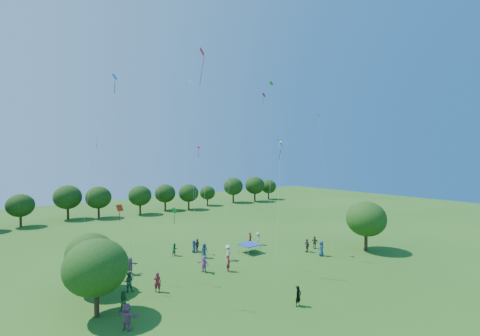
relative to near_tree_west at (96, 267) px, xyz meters
The scene contains 40 objects.
ground 19.91m from the near_tree_west, 43.56° to the right, with size 160.00×160.00×0.00m, color #2E611C.
near_tree_west is the anchor object (origin of this frame).
near_tree_north 5.25m from the near_tree_west, 81.99° to the left, with size 4.18×4.18×5.30m.
near_tree_east 32.24m from the near_tree_west, ahead, with size 5.02×5.02×6.39m.
treeline 43.76m from the near_tree_west, 73.49° to the left, with size 88.01×8.77×6.77m.
tent_red_stripe 13.87m from the near_tree_west, 71.92° to the left, with size 2.20×2.20×1.10m.
tent_blue 20.47m from the near_tree_west, 15.87° to the left, with size 2.20×2.20×1.10m.
man_in_black 16.01m from the near_tree_west, 31.34° to the right, with size 0.62×0.40×1.66m, color black.
crowd_person_0 17.40m from the near_tree_west, 35.24° to the left, with size 0.77×0.42×1.57m, color navy.
crowd_person_1 23.43m from the near_tree_west, 20.39° to the left, with size 0.66×0.43×1.77m, color maroon.
crowd_person_2 15.54m from the near_tree_west, 41.39° to the left, with size 0.77×0.42×1.57m, color #2B6438.
crowd_person_3 16.58m from the near_tree_west, 16.73° to the left, with size 1.18×0.53×1.81m, color beige.
crowd_person_4 27.65m from the near_tree_west, ahead, with size 0.97×0.44×1.65m, color #423C35.
crowd_person_5 9.19m from the near_tree_west, 55.16° to the left, with size 1.68×0.60×1.79m, color #854E7A.
crowd_person_6 25.84m from the near_tree_west, ahead, with size 0.92×0.50×1.87m, color navy.
crowd_person_7 13.95m from the near_tree_west, ahead, with size 0.65×0.42×1.74m, color maroon.
crowd_person_8 5.48m from the near_tree_west, 41.94° to the left, with size 0.89×0.48×1.81m, color #275B3D.
crowd_person_9 24.13m from the near_tree_west, 18.38° to the left, with size 1.14×0.51×1.75m, color #ADA68A.
crowd_person_10 17.87m from the near_tree_west, 34.49° to the left, with size 0.96×0.44×1.64m, color #3B312F.
crowd_person_11 4.52m from the near_tree_west, 69.80° to the right, with size 1.75×0.62×1.87m, color #8D527B.
crowd_person_12 15.89m from the near_tree_west, 27.35° to the left, with size 0.86×0.47×1.75m, color #1A334E.
crowd_person_13 6.37m from the near_tree_west, 14.69° to the left, with size 0.66×0.43×1.78m, color maroon.
crowd_person_14 3.58m from the near_tree_west, 14.97° to the right, with size 0.80×0.43×1.62m, color #2B6430.
crowd_person_15 8.93m from the near_tree_west, 77.36° to the left, with size 1.17×0.53×1.80m, color beige.
crowd_person_16 25.71m from the near_tree_west, ahead, with size 0.98×0.45×1.67m, color #443836.
crowd_person_17 12.10m from the near_tree_west, 15.25° to the left, with size 1.65×0.59×1.77m, color #AC64A8.
pirate_kite 24.96m from the near_tree_west, ahead, with size 5.03×4.50×13.05m.
red_high_kite 19.90m from the near_tree_west, 17.43° to the left, with size 1.47×2.89×22.32m.
small_kite_0 5.42m from the near_tree_west, 48.91° to the left, with size 0.86×2.07×6.57m.
small_kite_1 12.68m from the near_tree_west, ahead, with size 1.51×0.61×8.90m.
small_kite_2 27.38m from the near_tree_west, 27.01° to the left, with size 0.97×2.17×16.20m.
small_kite_3 8.41m from the near_tree_west, 18.05° to the left, with size 0.62×2.26×5.98m.
small_kite_4 11.61m from the near_tree_west, 42.12° to the left, with size 1.47×1.10×17.85m.
small_kite_5 24.23m from the near_tree_west, 11.12° to the left, with size 4.22×2.82×18.56m.
small_kite_6 17.19m from the near_tree_west, 28.42° to the left, with size 0.46×1.64×19.54m.
small_kite_7 27.03m from the near_tree_west, ahead, with size 0.66×2.35×16.07m.
small_kite_8 21.54m from the near_tree_west, 37.88° to the left, with size 2.17×1.80×12.32m.
small_kite_9 11.37m from the near_tree_west, 77.60° to the left, with size 1.76×2.07×12.89m.
small_kite_10 18.08m from the near_tree_west, 50.97° to the left, with size 0.58×1.40×10.80m.
small_kite_11 28.08m from the near_tree_west, 15.18° to the left, with size 0.81×0.71×21.11m.
Camera 1 is at (-20.17, -12.12, 12.15)m, focal length 24.00 mm.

